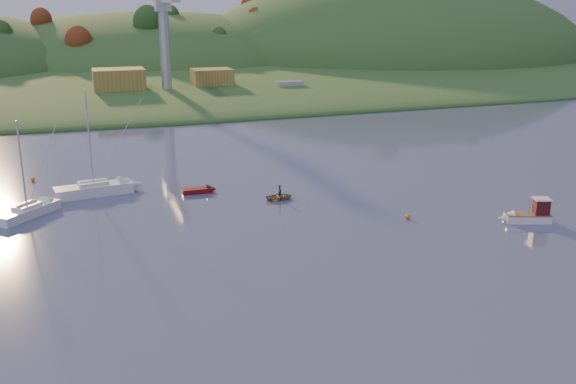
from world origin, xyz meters
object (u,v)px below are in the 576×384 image
object	(u,v)px
red_tender	(204,190)
sailboat_near	(27,211)
fishing_boat	(524,215)
sailboat_far	(94,188)
canoe	(280,197)

from	to	relation	value
red_tender	sailboat_near	bearing A→B (deg)	-170.09
sailboat_near	red_tender	world-z (taller)	sailboat_near
fishing_boat	sailboat_far	world-z (taller)	sailboat_far
sailboat_near	red_tender	xyz separation A→B (m)	(19.04, 2.87, -0.39)
sailboat_near	red_tender	size ratio (longest dim) A/B	2.49
sailboat_far	canoe	distance (m)	21.53
canoe	red_tender	distance (m)	9.37
sailboat_far	red_tender	distance (m)	12.56
sailboat_far	canoe	size ratio (longest dim) A/B	3.84
canoe	red_tender	size ratio (longest dim) A/B	0.77
fishing_boat	canoe	xyz separation A→B (m)	(-21.07, 15.14, -0.41)
sailboat_near	sailboat_far	world-z (taller)	sailboat_far
fishing_boat	sailboat_far	xyz separation A→B (m)	(-40.83, 23.67, 0.03)
fishing_boat	sailboat_near	xyz separation A→B (m)	(-47.69, 17.76, -0.06)
canoe	red_tender	xyz separation A→B (m)	(-7.59, 5.49, -0.04)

